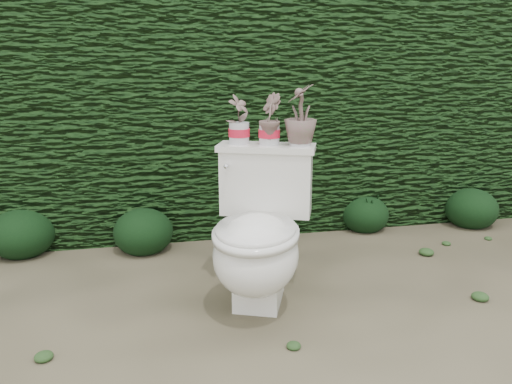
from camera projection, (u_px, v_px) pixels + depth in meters
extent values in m
plane|color=#71684D|center=(314.00, 313.00, 2.44)|extent=(60.00, 60.00, 0.00)
cube|color=#1C3F15|center=(251.00, 113.00, 3.74)|extent=(8.00, 1.00, 1.60)
cube|color=silver|center=(234.00, 3.00, 7.69)|extent=(8.00, 3.50, 4.00)
cube|color=white|center=(259.00, 284.00, 2.53)|extent=(0.31, 0.36, 0.20)
ellipsoid|color=white|center=(256.00, 254.00, 2.38)|extent=(0.57, 0.63, 0.39)
cube|color=white|center=(266.00, 182.00, 2.61)|extent=(0.50, 0.33, 0.34)
cube|color=white|center=(266.00, 148.00, 2.56)|extent=(0.53, 0.36, 0.03)
cylinder|color=silver|center=(228.00, 165.00, 2.53)|extent=(0.04, 0.06, 0.02)
sphere|color=silver|center=(226.00, 167.00, 2.50)|extent=(0.03, 0.03, 0.03)
imported|color=#226F2A|center=(239.00, 121.00, 2.55)|extent=(0.15, 0.14, 0.24)
imported|color=#226F2A|center=(269.00, 121.00, 2.53)|extent=(0.13, 0.15, 0.25)
imported|color=#226F2A|center=(301.00, 117.00, 2.49)|extent=(0.20, 0.20, 0.29)
ellipsoid|color=black|center=(21.00, 229.00, 3.14)|extent=(0.40, 0.40, 0.32)
ellipsoid|color=black|center=(143.00, 228.00, 3.19)|extent=(0.38, 0.38, 0.30)
ellipsoid|color=black|center=(269.00, 217.00, 3.43)|extent=(0.35, 0.35, 0.28)
ellipsoid|color=black|center=(365.00, 211.00, 3.59)|extent=(0.34, 0.34, 0.27)
ellipsoid|color=black|center=(472.00, 205.00, 3.68)|extent=(0.38, 0.38, 0.30)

